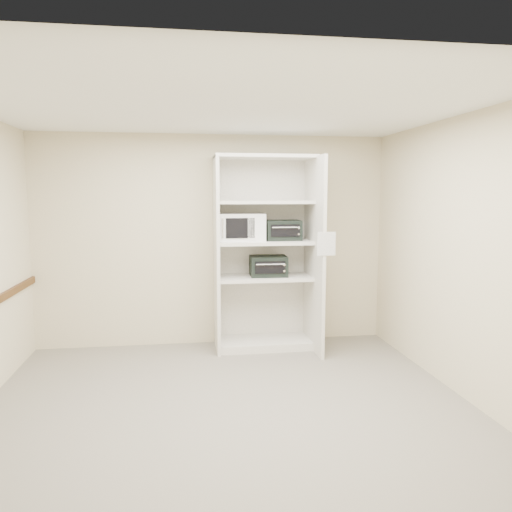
{
  "coord_description": "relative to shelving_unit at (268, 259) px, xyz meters",
  "views": [
    {
      "loc": [
        -0.4,
        -4.43,
        1.94
      ],
      "look_at": [
        0.47,
        1.41,
        1.21
      ],
      "focal_mm": 35.0,
      "sensor_mm": 36.0,
      "label": 1
    }
  ],
  "objects": [
    {
      "name": "wall_front",
      "position": [
        -0.67,
        -3.7,
        0.22
      ],
      "size": [
        4.5,
        0.02,
        2.7
      ],
      "primitive_type": "cube",
      "color": "beige",
      "rests_on": "ground"
    },
    {
      "name": "toaster_oven_lower",
      "position": [
        0.01,
        -0.0,
        -0.08
      ],
      "size": [
        0.47,
        0.36,
        0.25
      ],
      "primitive_type": "cube",
      "rotation": [
        0.0,
        0.0,
        -0.04
      ],
      "color": "black",
      "rests_on": "shelving_unit"
    },
    {
      "name": "floor",
      "position": [
        -0.67,
        -1.7,
        -1.13
      ],
      "size": [
        4.5,
        4.0,
        0.01
      ],
      "primitive_type": "cube",
      "color": "slate",
      "rests_on": "ground"
    },
    {
      "name": "microwave",
      "position": [
        -0.33,
        0.05,
        0.41
      ],
      "size": [
        0.57,
        0.44,
        0.34
      ],
      "primitive_type": "cube",
      "rotation": [
        0.0,
        0.0,
        -0.01
      ],
      "color": "white",
      "rests_on": "shelving_unit"
    },
    {
      "name": "paper_sign",
      "position": [
        0.57,
        -0.63,
        0.25
      ],
      "size": [
        0.21,
        0.01,
        0.27
      ],
      "primitive_type": "cube",
      "rotation": [
        0.0,
        0.0,
        0.03
      ],
      "color": "white",
      "rests_on": "shelving_unit"
    },
    {
      "name": "shelving_unit",
      "position": [
        0.0,
        0.0,
        0.0
      ],
      "size": [
        1.24,
        0.92,
        2.42
      ],
      "color": "silver",
      "rests_on": "floor"
    },
    {
      "name": "wall_right",
      "position": [
        1.58,
        -1.7,
        0.22
      ],
      "size": [
        0.02,
        4.0,
        2.7
      ],
      "primitive_type": "cube",
      "color": "beige",
      "rests_on": "ground"
    },
    {
      "name": "wall_back",
      "position": [
        -0.67,
        0.3,
        0.22
      ],
      "size": [
        4.5,
        0.02,
        2.7
      ],
      "primitive_type": "cube",
      "color": "beige",
      "rests_on": "ground"
    },
    {
      "name": "toaster_oven_upper",
      "position": [
        0.19,
        0.02,
        0.36
      ],
      "size": [
        0.44,
        0.33,
        0.25
      ],
      "primitive_type": "cube",
      "rotation": [
        0.0,
        0.0,
        -0.0
      ],
      "color": "black",
      "rests_on": "shelving_unit"
    },
    {
      "name": "ceiling",
      "position": [
        -0.67,
        -1.7,
        1.57
      ],
      "size": [
        4.5,
        4.0,
        0.01
      ],
      "primitive_type": "cube",
      "color": "white"
    }
  ]
}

